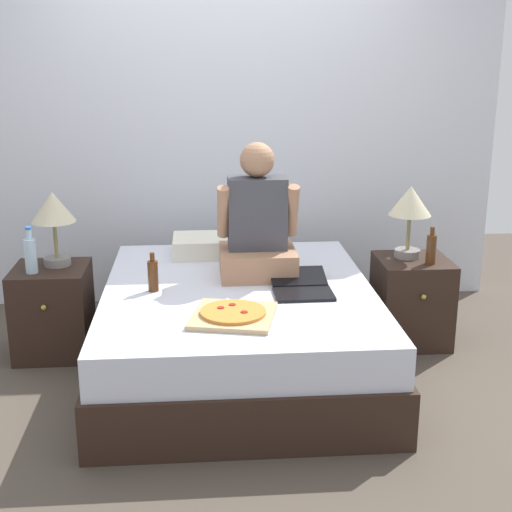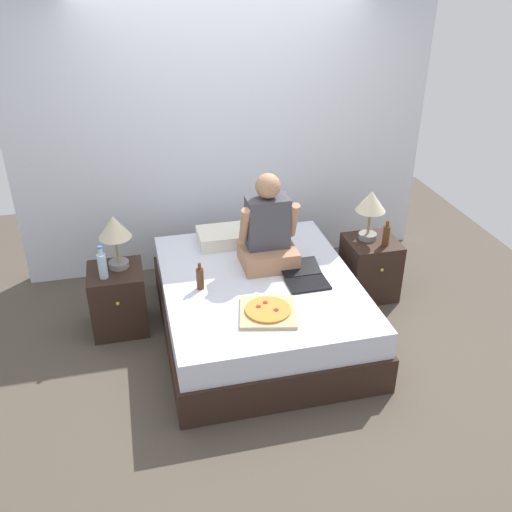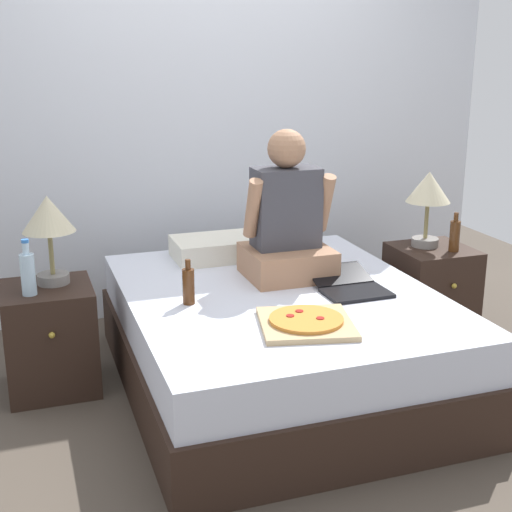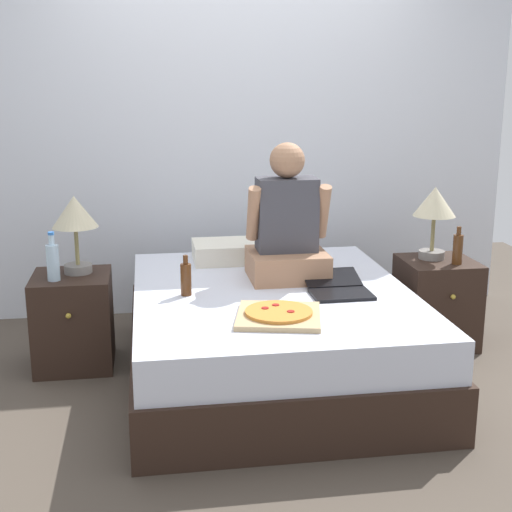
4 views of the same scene
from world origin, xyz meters
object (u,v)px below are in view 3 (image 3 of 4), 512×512
object	(u,v)px
nightstand_left	(51,338)
nightstand_right	(430,291)
lamp_on_left_nightstand	(48,220)
lamp_on_right_nightstand	(428,192)
beer_bottle	(455,235)
water_bottle	(28,273)
beer_bottle_on_bed	(188,285)
laptop	(350,287)
bed	(279,339)
pizza_box	(306,322)
person_seated	(287,224)

from	to	relation	value
nightstand_left	nightstand_right	size ratio (longest dim) A/B	1.00
lamp_on_left_nightstand	lamp_on_right_nightstand	size ratio (longest dim) A/B	1.00
lamp_on_right_nightstand	beer_bottle	size ratio (longest dim) A/B	1.96
water_bottle	lamp_on_right_nightstand	distance (m)	2.28
beer_bottle_on_bed	nightstand_left	bearing A→B (deg)	149.88
nightstand_left	nightstand_right	distance (m)	2.22
beer_bottle_on_bed	nightstand_right	bearing A→B (deg)	13.15
lamp_on_left_nightstand	lamp_on_right_nightstand	world-z (taller)	same
laptop	bed	bearing A→B (deg)	162.64
nightstand_left	pizza_box	size ratio (longest dim) A/B	1.14
water_bottle	laptop	world-z (taller)	water_bottle
lamp_on_right_nightstand	beer_bottle_on_bed	distance (m)	1.63
lamp_on_right_nightstand	bed	bearing A→B (deg)	-160.15
water_bottle	lamp_on_left_nightstand	bearing A→B (deg)	49.40
lamp_on_left_nightstand	water_bottle	xyz separation A→B (m)	(-0.12, -0.14, -0.22)
nightstand_left	water_bottle	size ratio (longest dim) A/B	1.98
lamp_on_right_nightstand	beer_bottle	distance (m)	0.29
lamp_on_left_nightstand	nightstand_right	bearing A→B (deg)	-1.32
person_seated	bed	bearing A→B (deg)	-119.09
person_seated	pizza_box	bearing A→B (deg)	-104.28
person_seated	lamp_on_right_nightstand	bearing A→B (deg)	9.75
person_seated	nightstand_left	bearing A→B (deg)	174.73
nightstand_right	person_seated	size ratio (longest dim) A/B	0.70
water_bottle	nightstand_right	distance (m)	2.33
nightstand_left	lamp_on_left_nightstand	bearing A→B (deg)	51.37
nightstand_left	beer_bottle	distance (m)	2.32
lamp_on_right_nightstand	pizza_box	world-z (taller)	lamp_on_right_nightstand
water_bottle	beer_bottle	world-z (taller)	water_bottle
lamp_on_right_nightstand	pizza_box	bearing A→B (deg)	-142.55
water_bottle	beer_bottle_on_bed	bearing A→B (deg)	-21.30
bed	nightstand_left	distance (m)	1.16
nightstand_left	person_seated	bearing A→B (deg)	-5.27
water_bottle	lamp_on_right_nightstand	world-z (taller)	lamp_on_right_nightstand
bed	lamp_on_left_nightstand	bearing A→B (deg)	159.98
lamp_on_left_nightstand	nightstand_right	xyz separation A→B (m)	(2.18, -0.05, -0.60)
nightstand_left	laptop	bearing A→B (deg)	-17.10
water_bottle	lamp_on_right_nightstand	bearing A→B (deg)	3.53
person_seated	pizza_box	world-z (taller)	person_seated
beer_bottle	beer_bottle_on_bed	bearing A→B (deg)	-170.73
nightstand_right	pizza_box	size ratio (longest dim) A/B	1.14
nightstand_left	lamp_on_right_nightstand	size ratio (longest dim) A/B	1.21
nightstand_right	lamp_on_right_nightstand	distance (m)	0.60
beer_bottle	lamp_on_left_nightstand	bearing A→B (deg)	176.18
nightstand_right	laptop	distance (m)	0.92
pizza_box	nightstand_left	bearing A→B (deg)	142.24
laptop	beer_bottle_on_bed	xyz separation A→B (m)	(-0.82, 0.08, 0.07)
bed	water_bottle	world-z (taller)	water_bottle
beer_bottle_on_bed	lamp_on_left_nightstand	bearing A→B (deg)	144.90
water_bottle	beer_bottle	distance (m)	2.37
bed	pizza_box	xyz separation A→B (m)	(-0.05, -0.48, 0.28)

